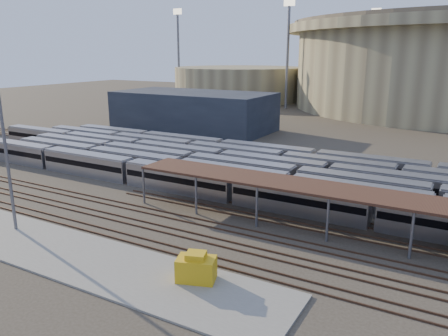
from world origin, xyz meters
name	(u,v)px	position (x,y,z in m)	size (l,w,h in m)	color
ground	(187,216)	(0.00, 0.00, 0.00)	(420.00, 420.00, 0.00)	#383026
apron	(66,253)	(-5.00, -15.00, 0.10)	(50.00, 9.00, 0.20)	gray
subway_trains	(273,173)	(3.99, 18.50, 1.80)	(127.78, 23.90, 3.60)	#A3A3A8
inspection_shed	(375,198)	(22.00, 4.00, 4.98)	(60.30, 6.00, 5.30)	slate
empty_tracks	(163,229)	(0.00, -5.00, 0.09)	(170.00, 9.62, 0.18)	#4C3323
secondary_arena	(239,83)	(-60.00, 130.00, 7.00)	(56.00, 56.00, 14.00)	#958D65
service_building	(193,111)	(-35.00, 55.00, 5.00)	(42.00, 20.00, 10.00)	#1E232D
floodlight_0	(288,51)	(-30.00, 110.00, 20.65)	(4.00, 1.00, 38.40)	slate
floodlight_1	(178,51)	(-85.00, 120.00, 20.65)	(4.00, 1.00, 38.40)	slate
floodlight_3	(373,51)	(-10.00, 160.00, 20.65)	(4.00, 1.00, 38.40)	slate
yard_light_pole	(5,143)	(-15.04, -13.61, 10.52)	(0.81, 0.36, 20.47)	slate
yellow_equipment	(196,269)	(9.97, -13.25, 1.28)	(3.46, 2.16, 2.16)	gold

